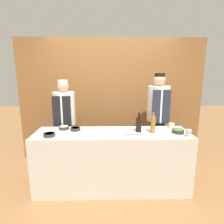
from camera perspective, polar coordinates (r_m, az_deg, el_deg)
ground_plane at (r=3.17m, az=0.05°, el=-21.81°), size 14.00×14.00×0.00m
cabinet_wall at (r=3.80m, az=-0.34°, el=3.58°), size 3.62×0.18×2.40m
counter at (r=2.94m, az=0.06°, el=-14.55°), size 2.28×0.62×0.90m
sauce_bowl_green at (r=2.89m, az=19.48°, el=-5.47°), size 0.17×0.17×0.06m
sauce_bowl_white at (r=3.00m, az=-14.43°, el=-4.61°), size 0.16×0.16×0.05m
sauce_bowl_yellow at (r=2.74m, az=-18.58°, el=-6.54°), size 0.16×0.16×0.04m
sauce_bowl_purple at (r=2.90m, az=-11.10°, el=-5.06°), size 0.15×0.15×0.04m
cutting_board at (r=2.82m, az=-0.78°, el=-5.64°), size 0.31×0.23×0.02m
bottle_vinegar at (r=2.77m, az=12.38°, el=-3.62°), size 0.07×0.07×0.34m
bottle_soy at (r=2.79m, az=8.15°, el=-3.71°), size 0.08×0.08×0.29m
cup_steel at (r=2.77m, az=22.33°, el=-6.01°), size 0.07×0.07×0.10m
cup_cream at (r=3.11m, az=17.69°, el=-3.99°), size 0.09×0.09×0.08m
wooden_spoon at (r=2.67m, az=6.61°, el=-6.75°), size 0.21×0.04×0.02m
chef_left at (r=3.40m, az=-14.14°, el=-3.38°), size 0.38×0.38×1.64m
chef_right at (r=3.41m, az=13.73°, el=-2.17°), size 0.38×0.38×1.75m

